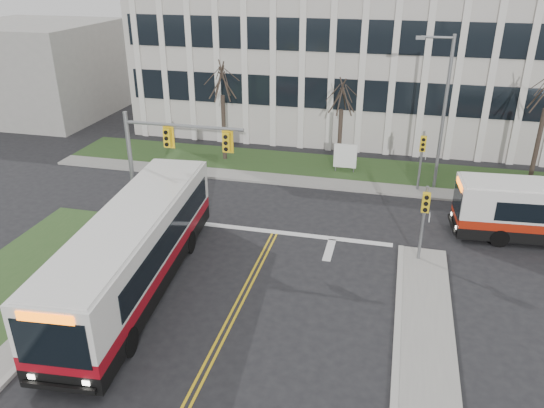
{
  "coord_description": "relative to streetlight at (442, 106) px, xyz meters",
  "views": [
    {
      "loc": [
        5.62,
        -15.59,
        12.89
      ],
      "look_at": [
        0.03,
        7.34,
        2.0
      ],
      "focal_mm": 35.0,
      "sensor_mm": 36.0,
      "label": 1
    }
  ],
  "objects": [
    {
      "name": "building_lawn",
      "position": [
        -3.03,
        1.8,
        -5.13
      ],
      "size": [
        44.0,
        5.0,
        0.12
      ],
      "primitive_type": "cube",
      "color": "#2C4C20",
      "rests_on": "ground"
    },
    {
      "name": "tree_left",
      "position": [
        -14.03,
        1.8,
        0.32
      ],
      "size": [
        1.8,
        1.8,
        7.7
      ],
      "color": "#42352B",
      "rests_on": "ground"
    },
    {
      "name": "ground",
      "position": [
        -8.03,
        -16.2,
        -5.19
      ],
      "size": [
        120.0,
        120.0,
        0.0
      ],
      "primitive_type": "plane",
      "color": "black",
      "rests_on": "ground"
    },
    {
      "name": "newspaper_box_red",
      "position": [
        -15.5,
        -15.9,
        -4.72
      ],
      "size": [
        0.53,
        0.48,
        0.95
      ],
      "primitive_type": "cube",
      "rotation": [
        0.0,
        0.0,
        0.06
      ],
      "color": "maroon",
      "rests_on": "ground"
    },
    {
      "name": "building_annex",
      "position": [
        -34.03,
        9.8,
        -1.19
      ],
      "size": [
        12.0,
        12.0,
        8.0
      ],
      "primitive_type": "cube",
      "color": "#9E9B93",
      "rests_on": "ground"
    },
    {
      "name": "office_building",
      "position": [
        -3.03,
        13.8,
        0.81
      ],
      "size": [
        40.0,
        16.0,
        12.0
      ],
      "primitive_type": "cube",
      "color": "#B5AFA7",
      "rests_on": "ground"
    },
    {
      "name": "directory_sign",
      "position": [
        -5.53,
        1.3,
        -4.02
      ],
      "size": [
        1.5,
        0.12,
        2.0
      ],
      "color": "slate",
      "rests_on": "ground"
    },
    {
      "name": "signal_pole_near",
      "position": [
        -0.83,
        -9.3,
        -2.69
      ],
      "size": [
        0.34,
        0.39,
        3.8
      ],
      "color": "slate",
      "rests_on": "ground"
    },
    {
      "name": "streetlight",
      "position": [
        0.0,
        0.0,
        0.0
      ],
      "size": [
        2.15,
        0.25,
        9.2
      ],
      "color": "slate",
      "rests_on": "ground"
    },
    {
      "name": "bus_main",
      "position": [
        -12.58,
        -14.37,
        -3.45
      ],
      "size": [
        3.97,
        13.28,
        3.49
      ],
      "primitive_type": null,
      "rotation": [
        0.0,
        0.0,
        0.09
      ],
      "color": "silver",
      "rests_on": "ground"
    },
    {
      "name": "signal_pole_far",
      "position": [
        -0.83,
        -0.8,
        -2.69
      ],
      "size": [
        0.34,
        0.39,
        3.8
      ],
      "color": "slate",
      "rests_on": "ground"
    },
    {
      "name": "mast_arm_signal",
      "position": [
        -13.65,
        -9.04,
        -0.94
      ],
      "size": [
        6.11,
        0.38,
        6.2
      ],
      "color": "slate",
      "rests_on": "ground"
    },
    {
      "name": "sidewalk_cross",
      "position": [
        -3.03,
        -1.0,
        -5.12
      ],
      "size": [
        44.0,
        1.6,
        0.14
      ],
      "primitive_type": "cube",
      "color": "#9E9B93",
      "rests_on": "ground"
    },
    {
      "name": "tree_mid",
      "position": [
        -6.03,
        2.0,
        -0.31
      ],
      "size": [
        1.8,
        1.8,
        6.82
      ],
      "color": "#42352B",
      "rests_on": "ground"
    }
  ]
}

